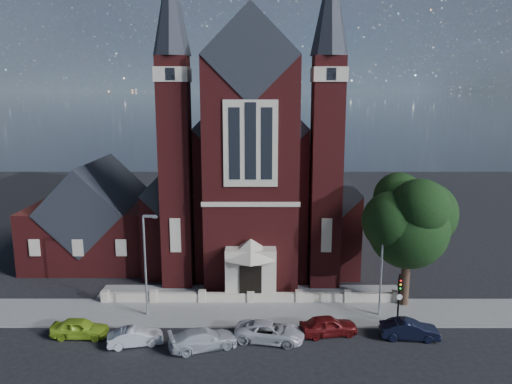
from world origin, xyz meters
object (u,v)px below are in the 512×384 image
at_px(church, 252,173).
at_px(traffic_signal, 399,293).
at_px(street_lamp_left, 146,260).
at_px(car_silver_b, 203,339).
at_px(parish_hall, 98,220).
at_px(street_tree, 411,224).
at_px(car_lime_van, 80,328).
at_px(car_dark_red, 328,326).
at_px(street_lamp_right, 383,260).
at_px(car_navy, 409,330).
at_px(car_silver_a, 135,337).
at_px(car_white_suv, 270,332).

relative_size(church, traffic_signal, 8.72).
xyz_separation_m(street_lamp_left, car_silver_b, (4.77, -4.96, -3.92)).
height_order(parish_hall, street_tree, street_tree).
relative_size(car_lime_van, car_dark_red, 0.97).
relative_size(church, street_lamp_right, 4.31).
bearing_deg(car_silver_b, parish_hall, 15.54).
xyz_separation_m(street_tree, car_navy, (-1.34, -5.30, -6.29)).
bearing_deg(car_navy, car_lime_van, 94.34).
bearing_deg(parish_hall, car_silver_a, -66.27).
bearing_deg(street_lamp_right, car_white_suv, -155.75).
bearing_deg(car_dark_red, car_silver_a, 85.92).
relative_size(church, parish_hall, 2.86).
xyz_separation_m(car_silver_a, car_white_suv, (9.26, 0.64, 0.06)).
bearing_deg(car_silver_a, car_dark_red, -97.60).
bearing_deg(street_tree, street_lamp_right, -145.74).
xyz_separation_m(street_lamp_left, traffic_signal, (18.91, -1.57, -2.02)).
bearing_deg(car_white_suv, car_silver_b, 113.57).
height_order(street_lamp_left, car_navy, street_lamp_left).
height_order(street_lamp_right, traffic_signal, street_lamp_right).
height_order(street_lamp_left, car_lime_van, street_lamp_left).
bearing_deg(church, car_navy, -63.44).
distance_m(church, car_navy, 26.29).
distance_m(street_tree, car_lime_van, 25.94).
bearing_deg(street_tree, car_lime_van, -168.33).
distance_m(street_lamp_right, car_white_suv, 10.30).
height_order(street_lamp_right, car_silver_a, street_lamp_right).
relative_size(street_lamp_right, car_navy, 1.98).
relative_size(street_tree, street_lamp_left, 1.32).
bearing_deg(traffic_signal, car_lime_van, -175.51).
distance_m(car_white_suv, car_dark_red, 4.30).
height_order(car_silver_a, car_dark_red, car_dark_red).
bearing_deg(car_white_suv, car_navy, -77.52).
height_order(traffic_signal, car_silver_a, traffic_signal).
bearing_deg(car_silver_b, street_tree, -85.67).
bearing_deg(car_navy, car_silver_a, 97.72).
bearing_deg(street_lamp_left, car_lime_van, -140.75).
distance_m(street_tree, car_navy, 8.33).
height_order(traffic_signal, car_navy, traffic_signal).
distance_m(street_lamp_right, car_dark_red, 6.66).
bearing_deg(car_white_suv, street_tree, -52.72).
bearing_deg(street_lamp_left, car_navy, -10.61).
bearing_deg(street_lamp_right, parish_hall, 151.78).
bearing_deg(parish_hall, traffic_signal, -29.98).
height_order(car_lime_van, car_dark_red, car_dark_red).
xyz_separation_m(street_tree, car_lime_van, (-24.65, -5.09, -6.28)).
relative_size(street_tree, car_lime_van, 2.68).
height_order(traffic_signal, car_lime_van, traffic_signal).
bearing_deg(street_lamp_left, parish_hall, 120.02).
bearing_deg(car_silver_b, street_lamp_left, 25.29).
height_order(street_lamp_left, car_silver_a, street_lamp_left).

